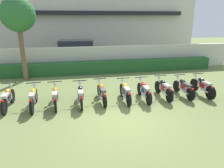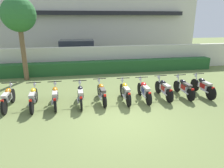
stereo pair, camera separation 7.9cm
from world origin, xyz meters
name	(u,v)px [view 2 (the right image)]	position (x,y,z in m)	size (l,w,h in m)	color
ground	(123,120)	(0.00, 0.00, 0.00)	(60.00, 60.00, 0.00)	olive
building	(87,16)	(0.00, 16.36, 3.80)	(21.24, 6.50, 7.59)	beige
compound_wall	(97,59)	(0.00, 7.68, 0.86)	(20.17, 0.30, 1.71)	beige
hedge_row	(99,67)	(0.00, 6.98, 0.41)	(16.14, 0.70, 0.82)	#235628
parked_car	(79,52)	(-1.17, 10.53, 0.94)	(4.61, 2.32, 1.89)	black
tree_near_inspector	(19,16)	(-4.50, 6.20, 3.69)	(1.90, 1.90, 4.71)	brown
motorcycle_in_row_0	(8,98)	(-4.39, 1.96, 0.45)	(0.60, 1.85, 0.97)	black
motorcycle_in_row_1	(33,97)	(-3.37, 1.82, 0.45)	(0.60, 1.88, 0.96)	black
motorcycle_in_row_2	(55,96)	(-2.50, 1.85, 0.44)	(0.60, 1.88, 0.94)	black
motorcycle_in_row_3	(81,95)	(-1.44, 1.79, 0.44)	(0.60, 1.85, 0.95)	black
motorcycle_in_row_4	(102,92)	(-0.51, 1.93, 0.44)	(0.60, 1.90, 0.94)	black
motorcycle_in_row_5	(125,92)	(0.53, 1.79, 0.45)	(0.60, 1.84, 0.96)	black
motorcycle_in_row_6	(144,90)	(1.41, 1.79, 0.45)	(0.60, 1.87, 0.96)	black
motorcycle_in_row_7	(164,88)	(2.40, 1.89, 0.45)	(0.60, 1.84, 0.96)	black
motorcycle_in_row_8	(184,87)	(3.41, 1.89, 0.44)	(0.60, 1.82, 0.95)	black
motorcycle_in_row_9	(203,86)	(4.36, 1.82, 0.46)	(0.60, 1.88, 0.98)	black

